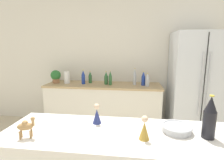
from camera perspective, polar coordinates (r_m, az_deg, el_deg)
wall_back at (r=3.55m, az=3.73°, el=5.83°), size 8.00×0.06×2.55m
back_counter at (r=3.45m, az=-2.84°, el=-8.51°), size 2.17×0.63×0.88m
refrigerator at (r=3.37m, az=25.61°, el=-1.68°), size 0.84×0.74×1.83m
potted_plant at (r=3.59m, az=-17.88°, el=1.23°), size 0.20×0.20×0.25m
paper_towel_roll at (r=3.50m, az=-14.54°, el=0.81°), size 0.11×0.11×0.23m
back_bottle_0 at (r=3.26m, az=7.41°, el=1.00°), size 0.06×0.06×0.31m
back_bottle_1 at (r=3.45m, az=-7.14°, el=0.86°), size 0.07×0.07×0.23m
back_bottle_2 at (r=3.29m, az=-1.93°, el=0.60°), size 0.07×0.07×0.24m
back_bottle_3 at (r=3.23m, az=-0.56°, el=0.60°), size 0.06×0.06×0.27m
back_bottle_4 at (r=3.25m, az=10.20°, el=0.44°), size 0.07×0.07×0.26m
back_bottle_5 at (r=3.36m, az=-9.36°, el=0.89°), size 0.07×0.07×0.27m
back_bottle_6 at (r=3.18m, az=11.47°, el=-0.06°), size 0.08×0.08×0.23m
wine_bottle at (r=1.37m, az=29.26°, el=-10.72°), size 0.08×0.08×0.30m
fruit_bowl at (r=1.41m, az=20.34°, el=-14.49°), size 0.22×0.22×0.05m
camel_figurine at (r=1.36m, az=-26.29°, el=-13.28°), size 0.12×0.08×0.15m
wise_man_figurine_blue at (r=1.23m, az=10.52°, el=-15.52°), size 0.07×0.07×0.17m
wise_man_figurine_crimson at (r=1.45m, az=-4.96°, el=-11.29°), size 0.07×0.07×0.17m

